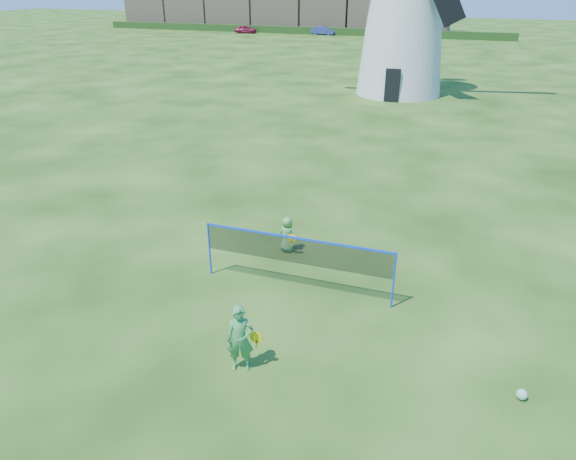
% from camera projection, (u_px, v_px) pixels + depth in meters
% --- Properties ---
extents(ground, '(220.00, 220.00, 0.00)m').
position_uv_depth(ground, '(275.00, 287.00, 13.77)').
color(ground, black).
rests_on(ground, ground).
extents(badminton_net, '(5.05, 0.05, 1.55)m').
position_uv_depth(badminton_net, '(297.00, 251.00, 13.18)').
color(badminton_net, blue).
rests_on(badminton_net, ground).
extents(player_girl, '(0.74, 0.53, 1.53)m').
position_uv_depth(player_girl, '(240.00, 339.00, 10.58)').
color(player_girl, '#378A46').
rests_on(player_girl, ground).
extents(player_boy, '(0.65, 0.44, 1.09)m').
position_uv_depth(player_boy, '(287.00, 235.00, 15.37)').
color(player_boy, '#5AA24E').
rests_on(player_boy, ground).
extents(play_ball, '(0.22, 0.22, 0.22)m').
position_uv_depth(play_ball, '(522.00, 394.00, 10.07)').
color(play_ball, green).
rests_on(play_ball, ground).
extents(terraced_houses, '(52.09, 8.40, 8.25)m').
position_uv_depth(terraced_houses, '(279.00, 2.00, 80.86)').
color(terraced_houses, tan).
rests_on(terraced_houses, ground).
extents(hedge, '(62.00, 0.80, 1.00)m').
position_uv_depth(hedge, '(292.00, 30.00, 76.05)').
color(hedge, '#193814').
rests_on(hedge, ground).
extents(car_left, '(3.46, 1.99, 1.11)m').
position_uv_depth(car_left, '(246.00, 29.00, 76.52)').
color(car_left, maroon).
rests_on(car_left, ground).
extents(car_right, '(3.68, 1.81, 1.16)m').
position_uv_depth(car_right, '(324.00, 31.00, 74.44)').
color(car_right, navy).
rests_on(car_right, ground).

